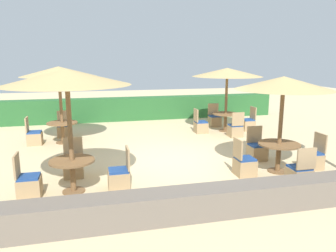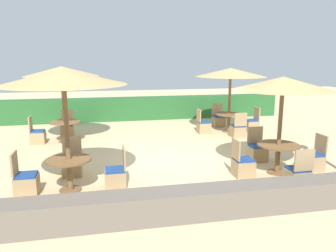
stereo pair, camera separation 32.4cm
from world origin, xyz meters
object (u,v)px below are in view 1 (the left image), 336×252
round_table_back_left (62,127)px  patio_chair_back_right_south (235,130)px  parasol_front_right (284,84)px  patio_chair_back_right_north (215,120)px  patio_chair_back_right_east (248,124)px  parasol_back_right (227,73)px  patio_chair_back_right_west (200,126)px  patio_chair_front_right_north (257,150)px  patio_chair_front_right_west (244,165)px  patio_chair_front_right_south (299,174)px  patio_chair_front_left_west (28,184)px  round_table_front_left (72,168)px  patio_chair_back_left_west (34,137)px  patio_chair_front_left_east (120,177)px  parasol_front_left (67,78)px  round_table_back_right (226,117)px  patio_chair_front_right_east (312,159)px  round_table_front_right (279,150)px  patio_chair_back_left_north (64,129)px  parasol_back_left (59,72)px  patio_chair_front_left_north (74,166)px

round_table_back_left → patio_chair_back_right_south: bearing=-5.3°
parasol_front_right → patio_chair_back_right_south: size_ratio=2.58×
patio_chair_back_right_north → patio_chair_back_right_south: bearing=90.8°
patio_chair_back_right_east → round_table_back_left: 7.01m
parasol_back_right → patio_chair_back_right_west: 2.27m
patio_chair_front_right_north → patio_chair_back_right_north: (0.53, 4.60, 0.00)m
round_table_back_left → patio_chair_back_right_west: bearing=3.9°
parasol_front_right → patio_chair_front_right_west: size_ratio=2.58×
patio_chair_front_right_south → parasol_back_right: bearing=84.0°
patio_chair_back_right_west → patio_chair_front_left_west: size_ratio=1.00×
patio_chair_front_right_west → patio_chair_back_right_north: same height
round_table_front_left → patio_chair_back_left_west: patio_chair_back_left_west is taller
patio_chair_back_right_west → patio_chair_back_left_west: size_ratio=1.00×
patio_chair_back_right_south → patio_chair_front_left_east: bearing=-139.8°
parasol_front_left → round_table_back_right: bearing=40.5°
patio_chair_back_right_east → patio_chair_back_right_north: bearing=42.4°
patio_chair_back_right_east → patio_chair_front_right_south: bearing=164.4°
patio_chair_front_right_west → round_table_back_left: (-4.55, 4.27, 0.28)m
patio_chair_front_right_east → round_table_back_left: bearing=57.0°
patio_chair_front_right_south → patio_chair_back_right_west: size_ratio=1.00×
patio_chair_front_right_south → parasol_back_right: (0.59, 5.56, 2.01)m
round_table_front_right → patio_chair_front_right_west: patio_chair_front_right_west is taller
patio_chair_back_right_west → patio_chair_back_left_north: 5.07m
patio_chair_front_right_east → patio_chair_back_right_east: same height
patio_chair_front_right_west → patio_chair_front_right_south: same height
patio_chair_front_left_east → patio_chair_back_left_north: same height
patio_chair_front_right_south → round_table_back_right: 5.60m
patio_chair_front_right_south → patio_chair_back_right_east: same height
parasol_back_left → patio_chair_back_left_north: bearing=91.5°
patio_chair_front_left_north → patio_chair_back_right_south: bearing=-153.1°
patio_chair_front_right_east → patio_chair_front_left_east: bearing=92.0°
patio_chair_back_left_west → patio_chair_back_right_east: bearing=92.5°
patio_chair_front_right_west → round_table_front_left: bearing=-89.0°
round_table_back_right → parasol_back_left: bearing=-176.3°
parasol_front_right → patio_chair_front_right_north: 2.23m
round_table_front_left → round_table_back_left: (-0.51, 4.35, 0.00)m
parasol_front_right → patio_chair_back_right_west: (-0.48, 4.58, -1.97)m
patio_chair_front_right_west → round_table_front_left: patio_chair_front_right_west is taller
parasol_front_right → patio_chair_front_left_west: parasol_front_right is taller
patio_chair_front_right_north → parasol_front_left: bearing=13.1°
patio_chair_back_right_east → patio_chair_front_right_north: bearing=156.6°
patio_chair_front_right_south → patio_chair_front_left_east: same height
patio_chair_front_right_south → patio_chair_back_left_north: same height
patio_chair_front_right_east → patio_chair_back_right_west: (-1.49, 4.57, 0.00)m
round_table_back_left → round_table_front_left: bearing=-83.3°
round_table_front_right → round_table_back_left: round_table_front_right is taller
parasol_front_right → patio_chair_back_right_east: (1.50, 4.56, -1.97)m
patio_chair_front_right_south → patio_chair_front_left_west: (-5.85, 0.81, 0.00)m
patio_chair_back_right_west → parasol_back_left: 5.45m
patio_chair_back_right_east → round_table_front_left: 8.00m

